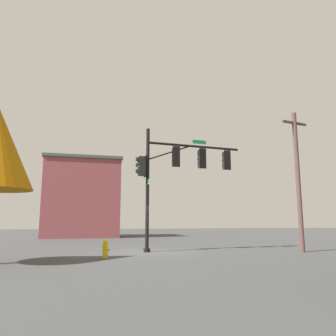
{
  "coord_description": "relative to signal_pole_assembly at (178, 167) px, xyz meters",
  "views": [
    {
      "loc": [
        -3.35,
        -17.97,
        1.63
      ],
      "look_at": [
        1.17,
        -0.09,
        4.68
      ],
      "focal_mm": 34.84,
      "sensor_mm": 36.0,
      "label": 1
    }
  ],
  "objects": [
    {
      "name": "signal_pole_assembly",
      "position": [
        0.0,
        0.0,
        0.0
      ],
      "size": [
        6.55,
        1.24,
        6.95
      ],
      "color": "black",
      "rests_on": "ground_plane"
    },
    {
      "name": "brick_building",
      "position": [
        -5.57,
        19.01,
        -0.61
      ],
      "size": [
        8.04,
        7.07,
        8.41
      ],
      "color": "brown",
      "rests_on": "ground_plane"
    },
    {
      "name": "fire_hydrant",
      "position": [
        -4.23,
        -2.51,
        -4.41
      ],
      "size": [
        0.33,
        0.24,
        0.83
      ],
      "color": "#DFB90B",
      "rests_on": "ground_plane"
    },
    {
      "name": "ground_plane",
      "position": [
        -1.85,
        -0.18,
        -4.82
      ],
      "size": [
        120.0,
        120.0,
        0.0
      ],
      "primitive_type": "plane",
      "color": "#3B3C3D"
    },
    {
      "name": "utility_pole",
      "position": [
        6.4,
        -2.26,
        -0.72
      ],
      "size": [
        1.79,
        0.46,
        7.9
      ],
      "color": "brown",
      "rests_on": "ground_plane"
    }
  ]
}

